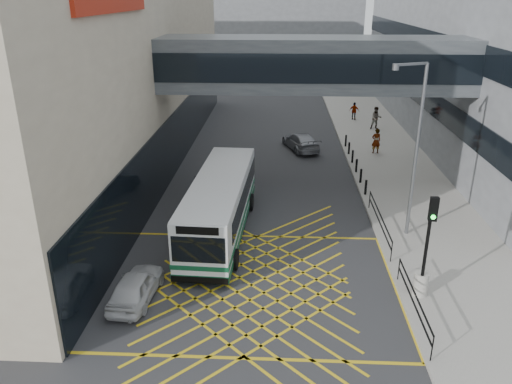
# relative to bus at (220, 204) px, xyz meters

# --- Properties ---
(ground) EXTENTS (120.00, 120.00, 0.00)m
(ground) POSITION_rel_bus_xyz_m (1.83, -4.89, -1.59)
(ground) COLOR #333335
(building_far) EXTENTS (28.00, 16.00, 18.00)m
(building_far) POSITION_rel_bus_xyz_m (-0.17, 55.11, 7.41)
(building_far) COLOR gray
(building_far) RESTS_ON ground
(skybridge) EXTENTS (20.00, 4.10, 3.00)m
(skybridge) POSITION_rel_bus_xyz_m (4.83, 7.11, 5.91)
(skybridge) COLOR #494E53
(skybridge) RESTS_ON ground
(pavement) EXTENTS (6.00, 54.00, 0.16)m
(pavement) POSITION_rel_bus_xyz_m (10.83, 10.11, -1.51)
(pavement) COLOR #A09B92
(pavement) RESTS_ON ground
(box_junction) EXTENTS (12.00, 9.00, 0.01)m
(box_junction) POSITION_rel_bus_xyz_m (1.83, -4.89, -1.58)
(box_junction) COLOR gold
(box_junction) RESTS_ON ground
(bus) EXTENTS (3.02, 10.67, 2.96)m
(bus) POSITION_rel_bus_xyz_m (0.00, 0.00, 0.00)
(bus) COLOR silver
(bus) RESTS_ON ground
(car_white) EXTENTS (1.88, 3.99, 1.23)m
(car_white) POSITION_rel_bus_xyz_m (-2.67, -6.14, -0.97)
(car_white) COLOR silver
(car_white) RESTS_ON ground
(car_dark) EXTENTS (3.46, 5.00, 1.46)m
(car_dark) POSITION_rel_bus_xyz_m (-0.82, 4.33, -0.86)
(car_dark) COLOR black
(car_dark) RESTS_ON ground
(car_silver) EXTENTS (3.23, 4.86, 1.40)m
(car_silver) POSITION_rel_bus_xyz_m (4.55, 14.57, -0.89)
(car_silver) COLOR gray
(car_silver) RESTS_ON ground
(traffic_light) EXTENTS (0.32, 0.51, 4.38)m
(traffic_light) POSITION_rel_bus_xyz_m (8.56, -5.78, 1.42)
(traffic_light) COLOR black
(traffic_light) RESTS_ON pavement
(street_lamp) EXTENTS (1.82, 1.00, 8.39)m
(street_lamp) POSITION_rel_bus_xyz_m (9.17, -0.07, 3.36)
(street_lamp) COLOR slate
(street_lamp) RESTS_ON pavement
(litter_bin) EXTENTS (0.57, 0.57, 0.98)m
(litter_bin) POSITION_rel_bus_xyz_m (8.61, -5.48, -0.94)
(litter_bin) COLOR #ADA89E
(litter_bin) RESTS_ON pavement
(kerb_railings) EXTENTS (0.05, 12.54, 1.00)m
(kerb_railings) POSITION_rel_bus_xyz_m (7.98, -3.11, -0.71)
(kerb_railings) COLOR black
(kerb_railings) RESTS_ON pavement
(bollards) EXTENTS (0.14, 10.14, 0.90)m
(bollards) POSITION_rel_bus_xyz_m (8.08, 10.11, -0.98)
(bollards) COLOR black
(bollards) RESTS_ON pavement
(pedestrian_a) EXTENTS (0.83, 0.66, 1.87)m
(pedestrian_a) POSITION_rel_bus_xyz_m (10.09, 13.44, -0.49)
(pedestrian_a) COLOR gray
(pedestrian_a) RESTS_ON pavement
(pedestrian_b) EXTENTS (0.97, 0.59, 1.95)m
(pedestrian_b) POSITION_rel_bus_xyz_m (11.33, 20.56, -0.45)
(pedestrian_b) COLOR gray
(pedestrian_b) RESTS_ON pavement
(pedestrian_c) EXTENTS (1.06, 0.76, 1.63)m
(pedestrian_c) POSITION_rel_bus_xyz_m (9.88, 23.94, -0.61)
(pedestrian_c) COLOR gray
(pedestrian_c) RESTS_ON pavement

